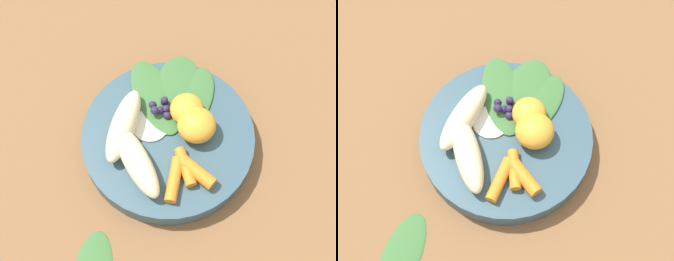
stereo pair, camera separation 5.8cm
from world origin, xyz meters
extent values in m
plane|color=brown|center=(0.00, 0.00, 0.00)|extent=(2.40, 2.40, 0.00)
cylinder|color=#385666|center=(0.00, 0.00, 0.02)|extent=(0.23, 0.23, 0.03)
ellipsoid|color=beige|center=(-0.03, 0.05, 0.05)|extent=(0.11, 0.05, 0.03)
ellipsoid|color=beige|center=(0.02, 0.05, 0.05)|extent=(0.11, 0.09, 0.03)
ellipsoid|color=#F4A833|center=(0.02, -0.03, 0.05)|extent=(0.05, 0.05, 0.03)
ellipsoid|color=#F4A833|center=(-0.01, -0.04, 0.05)|extent=(0.05, 0.05, 0.04)
cylinder|color=orange|center=(-0.07, 0.01, 0.04)|extent=(0.06, 0.04, 0.02)
cylinder|color=orange|center=(-0.06, -0.01, 0.04)|extent=(0.05, 0.02, 0.01)
cylinder|color=orange|center=(-0.07, -0.02, 0.04)|extent=(0.05, 0.04, 0.02)
sphere|color=#2D234C|center=(0.03, -0.02, 0.04)|extent=(0.01, 0.01, 0.01)
sphere|color=#2D234C|center=(0.03, 0.00, 0.04)|extent=(0.01, 0.01, 0.01)
sphere|color=#2D234C|center=(0.03, -0.01, 0.04)|extent=(0.01, 0.01, 0.01)
sphere|color=#2D234C|center=(0.05, -0.01, 0.04)|extent=(0.01, 0.01, 0.01)
sphere|color=#2D234C|center=(0.02, -0.01, 0.04)|extent=(0.01, 0.01, 0.01)
sphere|color=#2D234C|center=(0.03, 0.01, 0.05)|extent=(0.01, 0.01, 0.01)
sphere|color=#2D234C|center=(0.03, 0.00, 0.04)|extent=(0.01, 0.01, 0.01)
sphere|color=#2D234C|center=(0.03, -0.01, 0.05)|extent=(0.01, 0.01, 0.01)
sphere|color=#2D234C|center=(0.04, -0.02, 0.04)|extent=(0.01, 0.01, 0.01)
sphere|color=#2D234C|center=(0.04, -0.01, 0.05)|extent=(0.01, 0.01, 0.01)
sphere|color=#2D234C|center=(0.05, 0.01, 0.04)|extent=(0.01, 0.01, 0.01)
cylinder|color=white|center=(0.02, 0.02, 0.03)|extent=(0.05, 0.05, 0.00)
ellipsoid|color=#3D7038|center=(0.04, -0.05, 0.03)|extent=(0.11, 0.10, 0.01)
ellipsoid|color=#3D7038|center=(0.07, -0.03, 0.03)|extent=(0.12, 0.10, 0.01)
ellipsoid|color=#3D7038|center=(0.06, 0.00, 0.03)|extent=(0.13, 0.07, 0.01)
camera|label=1|loc=(-0.25, 0.08, 0.56)|focal=46.67mm
camera|label=2|loc=(-0.26, 0.02, 0.56)|focal=46.67mm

